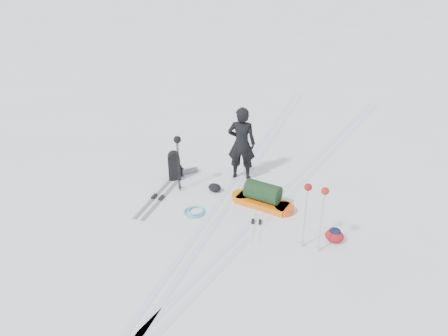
{
  "coord_description": "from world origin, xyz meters",
  "views": [
    {
      "loc": [
        3.77,
        -8.22,
        5.79
      ],
      "look_at": [
        -0.01,
        0.06,
        0.95
      ],
      "focal_mm": 35.0,
      "sensor_mm": 36.0,
      "label": 1
    }
  ],
  "objects_px": {
    "pulk_sled": "(263,197)",
    "ski_poles_black": "(178,146)",
    "skier": "(242,144)",
    "expedition_rucksack": "(176,166)"
  },
  "relations": [
    {
      "from": "skier",
      "to": "expedition_rucksack",
      "type": "bearing_deg",
      "value": 12.71
    },
    {
      "from": "pulk_sled",
      "to": "ski_poles_black",
      "type": "distance_m",
      "value": 2.41
    },
    {
      "from": "skier",
      "to": "expedition_rucksack",
      "type": "height_order",
      "value": "skier"
    },
    {
      "from": "skier",
      "to": "expedition_rucksack",
      "type": "distance_m",
      "value": 1.85
    },
    {
      "from": "pulk_sled",
      "to": "ski_poles_black",
      "type": "xyz_separation_m",
      "value": [
        -2.19,
        -0.19,
        1.0
      ]
    },
    {
      "from": "pulk_sled",
      "to": "expedition_rucksack",
      "type": "xyz_separation_m",
      "value": [
        -2.57,
        0.32,
        0.13
      ]
    },
    {
      "from": "pulk_sled",
      "to": "ski_poles_black",
      "type": "height_order",
      "value": "ski_poles_black"
    },
    {
      "from": "pulk_sled",
      "to": "expedition_rucksack",
      "type": "height_order",
      "value": "expedition_rucksack"
    },
    {
      "from": "expedition_rucksack",
      "to": "ski_poles_black",
      "type": "height_order",
      "value": "ski_poles_black"
    },
    {
      "from": "pulk_sled",
      "to": "ski_poles_black",
      "type": "relative_size",
      "value": 1.09
    }
  ]
}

